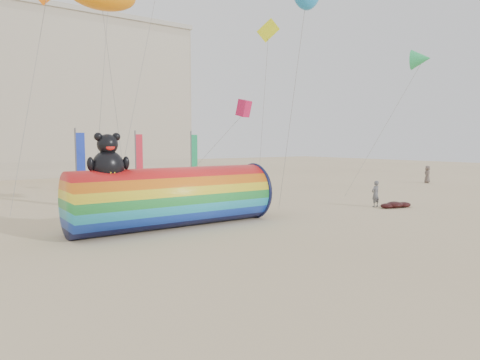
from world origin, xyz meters
TOP-DOWN VIEW (x-y plane):
  - ground at (0.00, 0.00)m, footprint 160.00×160.00m
  - windsock_assembly at (-2.13, 3.61)m, footprint 10.38×3.16m
  - kite_handler at (11.78, 1.96)m, footprint 0.64×0.43m
  - fabric_bundle at (12.74, 1.05)m, footprint 2.62×1.35m
  - festival_banners at (0.94, 15.17)m, footprint 10.67×3.45m

SIDE VIEW (x-z plane):
  - ground at x=0.00m, z-range 0.00..0.00m
  - fabric_bundle at x=12.74m, z-range -0.03..0.37m
  - kite_handler at x=11.78m, z-range 0.00..1.74m
  - windsock_assembly at x=-2.13m, z-range -0.81..3.98m
  - festival_banners at x=0.94m, z-range 0.04..5.24m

